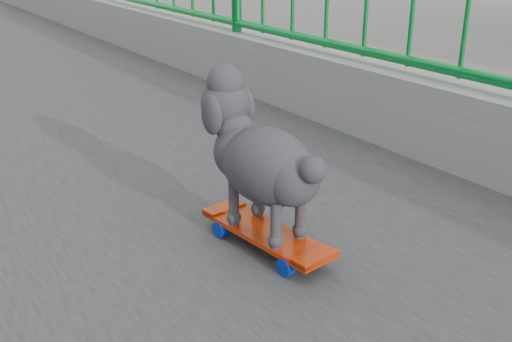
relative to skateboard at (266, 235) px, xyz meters
name	(u,v)px	position (x,y,z in m)	size (l,w,h in m)	color
skateboard	(266,235)	(0.00, 0.00, 0.00)	(0.17, 0.44, 0.06)	#C02A06
poodle	(260,156)	(0.00, 0.03, 0.23)	(0.23, 0.48, 0.40)	#29272C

